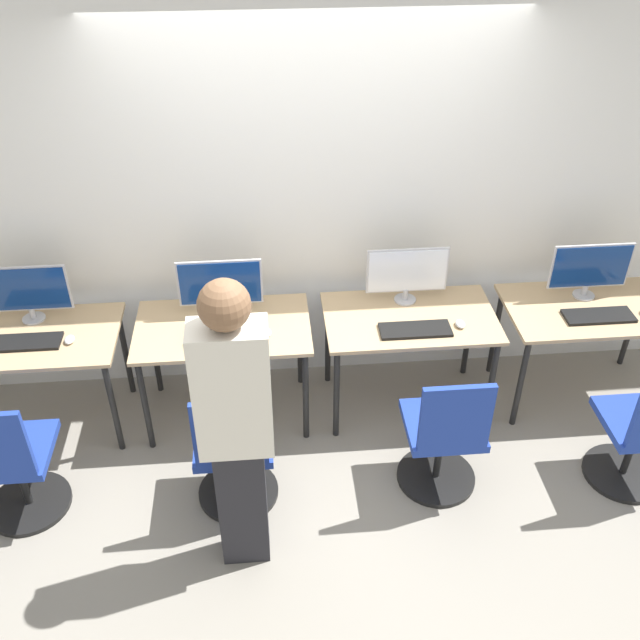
{
  "coord_description": "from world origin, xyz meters",
  "views": [
    {
      "loc": [
        -0.31,
        -3.33,
        3.36
      ],
      "look_at": [
        0.0,
        0.13,
        0.88
      ],
      "focal_mm": 40.0,
      "sensor_mm": 36.0,
      "label": 1
    }
  ],
  "objects_px": {
    "mouse_far_left": "(69,340)",
    "mouse_right": "(460,324)",
    "monitor_left": "(220,285)",
    "keyboard_left": "(222,336)",
    "monitor_right": "(407,273)",
    "keyboard_right": "(415,330)",
    "monitor_far_left": "(26,291)",
    "office_chair_right": "(444,440)",
    "mouse_left": "(267,333)",
    "office_chair_far_left": "(12,467)",
    "keyboard_far_left": "(24,342)",
    "office_chair_left": "(234,455)",
    "keyboard_far_right": "(599,316)",
    "person_left": "(235,422)",
    "monitor_far_right": "(590,269)"
  },
  "relations": [
    {
      "from": "keyboard_far_left",
      "to": "mouse_far_left",
      "type": "bearing_deg",
      "value": -0.78
    },
    {
      "from": "office_chair_far_left",
      "to": "mouse_far_left",
      "type": "bearing_deg",
      "value": 69.64
    },
    {
      "from": "monitor_left",
      "to": "keyboard_left",
      "type": "height_order",
      "value": "monitor_left"
    },
    {
      "from": "keyboard_far_left",
      "to": "monitor_left",
      "type": "bearing_deg",
      "value": 10.52
    },
    {
      "from": "keyboard_far_left",
      "to": "office_chair_left",
      "type": "xyz_separation_m",
      "value": [
        1.26,
        -0.7,
        -0.36
      ]
    },
    {
      "from": "monitor_far_left",
      "to": "mouse_left",
      "type": "bearing_deg",
      "value": -11.46
    },
    {
      "from": "monitor_far_left",
      "to": "mouse_far_left",
      "type": "distance_m",
      "value": 0.43
    },
    {
      "from": "mouse_left",
      "to": "keyboard_far_right",
      "type": "bearing_deg",
      "value": 0.03
    },
    {
      "from": "monitor_right",
      "to": "keyboard_right",
      "type": "relative_size",
      "value": 1.19
    },
    {
      "from": "office_chair_left",
      "to": "monitor_far_right",
      "type": "height_order",
      "value": "monitor_far_right"
    },
    {
      "from": "monitor_right",
      "to": "monitor_far_right",
      "type": "bearing_deg",
      "value": -2.54
    },
    {
      "from": "monitor_left",
      "to": "keyboard_left",
      "type": "xyz_separation_m",
      "value": [
        0.0,
        -0.26,
        -0.2
      ]
    },
    {
      "from": "office_chair_left",
      "to": "monitor_far_right",
      "type": "relative_size",
      "value": 1.73
    },
    {
      "from": "keyboard_far_left",
      "to": "monitor_far_left",
      "type": "bearing_deg",
      "value": 90.0
    },
    {
      "from": "person_left",
      "to": "monitor_right",
      "type": "height_order",
      "value": "person_left"
    },
    {
      "from": "keyboard_far_left",
      "to": "keyboard_far_right",
      "type": "xyz_separation_m",
      "value": [
        3.59,
        -0.04,
        0.0
      ]
    },
    {
      "from": "office_chair_far_left",
      "to": "office_chair_right",
      "type": "distance_m",
      "value": 2.45
    },
    {
      "from": "mouse_far_left",
      "to": "monitor_right",
      "type": "relative_size",
      "value": 0.17
    },
    {
      "from": "mouse_left",
      "to": "monitor_far_right",
      "type": "relative_size",
      "value": 0.17
    },
    {
      "from": "keyboard_right",
      "to": "mouse_right",
      "type": "height_order",
      "value": "mouse_right"
    },
    {
      "from": "keyboard_right",
      "to": "office_chair_right",
      "type": "xyz_separation_m",
      "value": [
        0.07,
        -0.61,
        -0.36
      ]
    },
    {
      "from": "office_chair_left",
      "to": "monitor_far_left",
      "type": "bearing_deg",
      "value": 142.51
    },
    {
      "from": "monitor_far_left",
      "to": "office_chair_right",
      "type": "height_order",
      "value": "monitor_far_left"
    },
    {
      "from": "monitor_far_left",
      "to": "mouse_right",
      "type": "xyz_separation_m",
      "value": [
        2.69,
        -0.31,
        -0.2
      ]
    },
    {
      "from": "mouse_right",
      "to": "person_left",
      "type": "bearing_deg",
      "value": -143.68
    },
    {
      "from": "keyboard_left",
      "to": "mouse_right",
      "type": "height_order",
      "value": "mouse_right"
    },
    {
      "from": "keyboard_far_right",
      "to": "mouse_right",
      "type": "bearing_deg",
      "value": -178.97
    },
    {
      "from": "monitor_far_left",
      "to": "keyboard_far_right",
      "type": "bearing_deg",
      "value": -4.73
    },
    {
      "from": "keyboard_far_left",
      "to": "keyboard_right",
      "type": "relative_size",
      "value": 1.0
    },
    {
      "from": "monitor_right",
      "to": "keyboard_far_right",
      "type": "distance_m",
      "value": 1.25
    },
    {
      "from": "keyboard_left",
      "to": "keyboard_far_right",
      "type": "height_order",
      "value": "same"
    },
    {
      "from": "office_chair_left",
      "to": "office_chair_far_left",
      "type": "bearing_deg",
      "value": 179.19
    },
    {
      "from": "office_chair_left",
      "to": "mouse_far_left",
      "type": "bearing_deg",
      "value": 144.5
    },
    {
      "from": "keyboard_left",
      "to": "monitor_right",
      "type": "height_order",
      "value": "monitor_right"
    },
    {
      "from": "monitor_left",
      "to": "keyboard_right",
      "type": "bearing_deg",
      "value": -14.26
    },
    {
      "from": "keyboard_far_left",
      "to": "mouse_far_left",
      "type": "distance_m",
      "value": 0.27
    },
    {
      "from": "keyboard_left",
      "to": "keyboard_right",
      "type": "relative_size",
      "value": 1.0
    },
    {
      "from": "monitor_right",
      "to": "office_chair_right",
      "type": "bearing_deg",
      "value": -85.58
    },
    {
      "from": "office_chair_far_left",
      "to": "mouse_left",
      "type": "relative_size",
      "value": 10.18
    },
    {
      "from": "keyboard_far_left",
      "to": "office_chair_left",
      "type": "height_order",
      "value": "office_chair_left"
    },
    {
      "from": "monitor_left",
      "to": "mouse_left",
      "type": "distance_m",
      "value": 0.43
    },
    {
      "from": "monitor_right",
      "to": "mouse_right",
      "type": "xyz_separation_m",
      "value": [
        0.29,
        -0.32,
        -0.2
      ]
    },
    {
      "from": "keyboard_right",
      "to": "monitor_far_left",
      "type": "bearing_deg",
      "value": 171.89
    },
    {
      "from": "monitor_far_left",
      "to": "mouse_left",
      "type": "height_order",
      "value": "monitor_far_left"
    },
    {
      "from": "mouse_left",
      "to": "monitor_right",
      "type": "distance_m",
      "value": 0.99
    },
    {
      "from": "office_chair_right",
      "to": "monitor_left",
      "type": "bearing_deg",
      "value": 144.27
    },
    {
      "from": "mouse_far_left",
      "to": "mouse_right",
      "type": "relative_size",
      "value": 1.0
    },
    {
      "from": "person_left",
      "to": "monitor_far_right",
      "type": "height_order",
      "value": "person_left"
    },
    {
      "from": "monitor_far_right",
      "to": "mouse_right",
      "type": "bearing_deg",
      "value": -163.66
    },
    {
      "from": "monitor_right",
      "to": "keyboard_right",
      "type": "xyz_separation_m",
      "value": [
        0.0,
        -0.35,
        -0.2
      ]
    }
  ]
}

